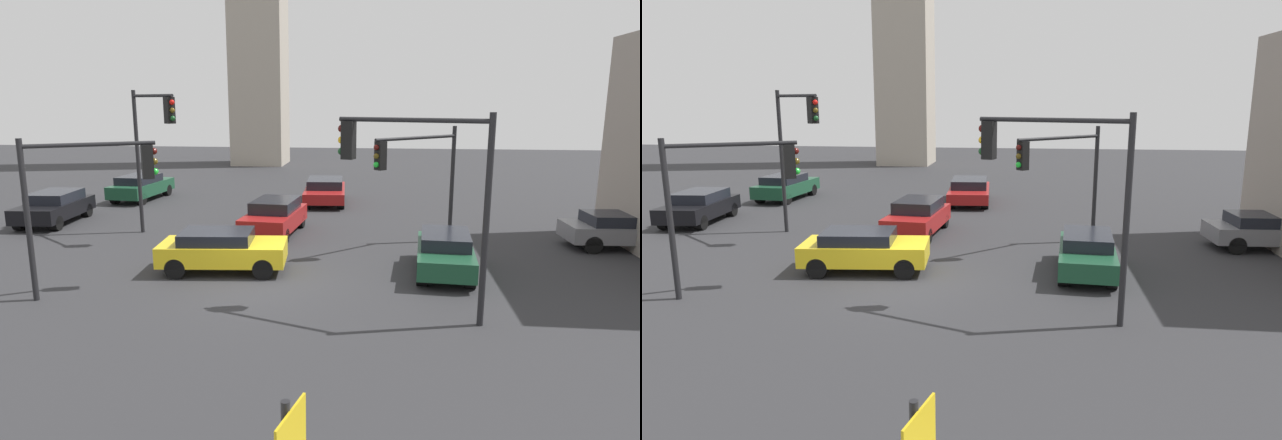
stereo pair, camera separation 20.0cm
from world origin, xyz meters
The scene contains 12 objects.
ground_plane centered at (0.00, 0.00, 0.00)m, with size 100.81×100.81×0.00m, color #2D2D30.
traffic_light_0 centered at (-5.39, 5.65, 4.22)m, with size 2.45×1.88×5.99m.
traffic_light_1 centered at (-4.40, -1.05, 3.30)m, with size 3.19×1.95×4.58m.
traffic_light_2 centered at (5.12, 4.87, 3.25)m, with size 3.17×2.96×4.61m.
traffic_light_3 centered at (4.66, -1.79, 3.83)m, with size 3.82×1.50×5.31m.
car_0 centered at (5.94, 1.95, 0.71)m, with size 2.06×4.20×1.32m.
car_1 centered at (-11.18, 7.73, 0.77)m, with size 2.28×4.47×1.45m.
car_2 centered at (-1.37, 1.32, 0.75)m, with size 4.27×2.25×1.38m.
car_3 centered at (-9.80, 14.07, 0.77)m, with size 2.25×4.66×1.43m.
car_4 centered at (0.76, 14.16, 0.71)m, with size 2.46×4.92×1.33m.
car_5 centered at (-0.64, 6.69, 0.77)m, with size 2.28×4.37×1.47m.
car_6 centered at (13.10, 5.85, 0.74)m, with size 4.56×2.14×1.37m.
Camera 2 is at (3.98, -15.87, 5.58)m, focal length 31.07 mm.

